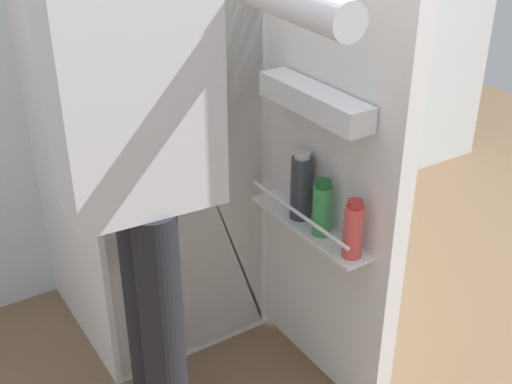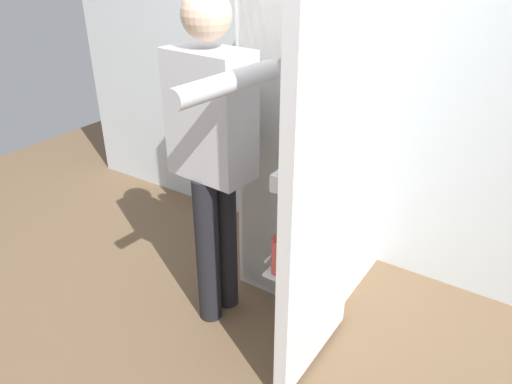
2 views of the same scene
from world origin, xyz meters
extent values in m
cube|color=white|center=(0.00, 0.57, 0.89)|extent=(0.61, 0.65, 1.79)
cube|color=white|center=(0.00, 0.25, 0.89)|extent=(0.57, 0.01, 1.75)
cube|color=white|center=(0.00, 0.30, 0.90)|extent=(0.53, 0.09, 0.01)
cube|color=white|center=(0.33, -0.05, 0.89)|extent=(0.06, 0.61, 1.73)
cube|color=white|center=(0.25, -0.05, 0.60)|extent=(0.10, 0.49, 0.01)
cylinder|color=silver|center=(0.21, -0.05, 0.66)|extent=(0.01, 0.47, 0.01)
cube|color=white|center=(0.25, -0.05, 1.00)|extent=(0.09, 0.41, 0.07)
cylinder|color=green|center=(0.25, -0.11, 0.68)|extent=(0.06, 0.06, 0.16)
cylinder|color=#195B28|center=(0.25, -0.11, 0.77)|extent=(0.05, 0.05, 0.02)
cylinder|color=#DB4C47|center=(0.25, -0.25, 0.68)|extent=(0.06, 0.06, 0.16)
cylinder|color=#B22D28|center=(0.25, -0.25, 0.77)|extent=(0.04, 0.04, 0.02)
cylinder|color=#333842|center=(0.26, 0.00, 0.71)|extent=(0.07, 0.07, 0.20)
cylinder|color=silver|center=(0.26, 0.00, 0.82)|extent=(0.05, 0.05, 0.02)
cylinder|color=gold|center=(0.14, 0.30, 0.94)|extent=(0.09, 0.09, 0.07)
cylinder|color=black|center=(-0.25, 0.05, 0.41)|extent=(0.12, 0.12, 0.82)
cylinder|color=black|center=(-0.26, -0.08, 0.41)|extent=(0.12, 0.12, 0.82)
cube|color=silver|center=(-0.26, -0.02, 1.11)|extent=(0.40, 0.25, 0.58)
cylinder|color=silver|center=(-0.24, 0.17, 1.09)|extent=(0.08, 0.08, 0.55)
camera|label=1|loc=(-0.81, -1.41, 1.64)|focal=46.46mm
camera|label=2|loc=(1.06, -1.63, 1.82)|focal=34.00mm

